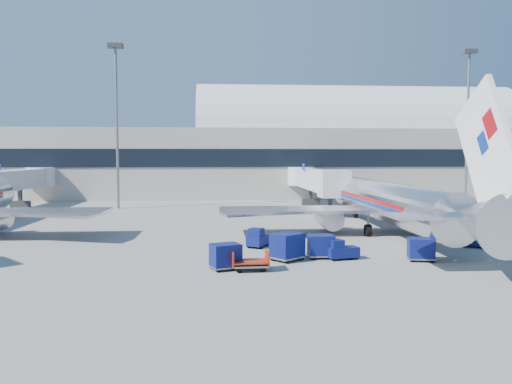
{
  "coord_description": "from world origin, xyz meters",
  "views": [
    {
      "loc": [
        -6.03,
        -40.31,
        7.14
      ],
      "look_at": [
        -2.57,
        6.0,
        3.9
      ],
      "focal_mm": 35.0,
      "sensor_mm": 36.0,
      "label": 1
    }
  ],
  "objects": [
    {
      "name": "ground",
      "position": [
        0.0,
        0.0,
        0.0
      ],
      "size": [
        260.0,
        260.0,
        0.0
      ],
      "primitive_type": "plane",
      "color": "gray",
      "rests_on": "ground"
    },
    {
      "name": "terminal",
      "position": [
        -13.6,
        55.96,
        7.52
      ],
      "size": [
        170.0,
        28.15,
        21.0
      ],
      "color": "#B2AA9E",
      "rests_on": "ground"
    },
    {
      "name": "airliner_main",
      "position": [
        10.0,
        4.51,
        2.93
      ],
      "size": [
        32.0,
        37.26,
        12.07
      ],
      "color": "silver",
      "rests_on": "ground"
    },
    {
      "name": "jetbridge_near",
      "position": [
        7.6,
        30.81,
        3.93
      ],
      "size": [
        4.4,
        27.5,
        6.25
      ],
      "color": "silver",
      "rests_on": "ground"
    },
    {
      "name": "jetbridge_mid",
      "position": [
        -34.4,
        30.81,
        3.93
      ],
      "size": [
        4.4,
        27.5,
        6.25
      ],
      "color": "silver",
      "rests_on": "ground"
    },
    {
      "name": "mast_west",
      "position": [
        -20.0,
        30.0,
        14.79
      ],
      "size": [
        2.0,
        1.2,
        22.6
      ],
      "color": "slate",
      "rests_on": "ground"
    },
    {
      "name": "mast_east",
      "position": [
        30.0,
        30.0,
        14.79
      ],
      "size": [
        2.0,
        1.2,
        22.6
      ],
      "color": "slate",
      "rests_on": "ground"
    },
    {
      "name": "barrier_near",
      "position": [
        18.0,
        2.0,
        0.45
      ],
      "size": [
        3.0,
        0.55,
        0.9
      ],
      "primitive_type": "cube",
      "color": "#9E9E96",
      "rests_on": "ground"
    },
    {
      "name": "tug_lead",
      "position": [
        2.49,
        -6.36,
        0.65
      ],
      "size": [
        2.37,
        1.52,
        1.43
      ],
      "rotation": [
        0.0,
        0.0,
        0.21
      ],
      "color": "#0B1355",
      "rests_on": "ground"
    },
    {
      "name": "tug_right",
      "position": [
        14.25,
        -2.5,
        0.72
      ],
      "size": [
        2.67,
        2.34,
        1.57
      ],
      "rotation": [
        0.0,
        0.0,
        -0.59
      ],
      "color": "#0B1355",
      "rests_on": "ground"
    },
    {
      "name": "tug_left",
      "position": [
        -2.89,
        -1.08,
        0.71
      ],
      "size": [
        2.26,
        2.65,
        1.55
      ],
      "rotation": [
        0.0,
        0.0,
        1.02
      ],
      "color": "#0B1355",
      "rests_on": "ground"
    },
    {
      "name": "cart_train_a",
      "position": [
        1.17,
        -5.83,
        0.88
      ],
      "size": [
        1.9,
        1.46,
        1.66
      ],
      "rotation": [
        0.0,
        0.0,
        -0.01
      ],
      "color": "#0B1355",
      "rests_on": "ground"
    },
    {
      "name": "cart_train_b",
      "position": [
        -1.33,
        -6.43,
        1.01
      ],
      "size": [
        2.69,
        2.62,
        1.89
      ],
      "rotation": [
        0.0,
        0.0,
        0.69
      ],
      "color": "#0B1355",
      "rests_on": "ground"
    },
    {
      "name": "cart_train_c",
      "position": [
        -5.63,
        -8.95,
        0.88
      ],
      "size": [
        2.26,
        2.0,
        1.66
      ],
      "rotation": [
        0.0,
        0.0,
        0.35
      ],
      "color": "#0B1355",
      "rests_on": "ground"
    },
    {
      "name": "cart_solo_near",
      "position": [
        7.85,
        -7.29,
        0.84
      ],
      "size": [
        2.03,
        1.7,
        1.57
      ],
      "rotation": [
        0.0,
        0.0,
        -0.21
      ],
      "color": "#0B1355",
      "rests_on": "ground"
    },
    {
      "name": "cart_open_red",
      "position": [
        -4.08,
        -9.32,
        0.44
      ],
      "size": [
        2.38,
        1.74,
        0.62
      ],
      "rotation": [
        0.0,
        0.0,
        0.05
      ],
      "color": "slate",
      "rests_on": "ground"
    }
  ]
}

